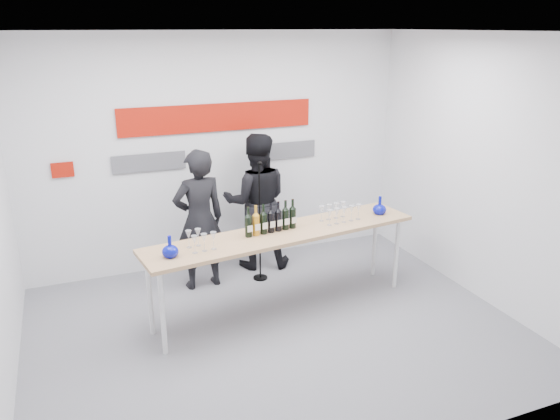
{
  "coord_description": "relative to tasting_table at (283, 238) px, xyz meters",
  "views": [
    {
      "loc": [
        -1.85,
        -4.71,
        3.05
      ],
      "look_at": [
        0.24,
        0.49,
        1.15
      ],
      "focal_mm": 35.0,
      "sensor_mm": 36.0,
      "label": 1
    }
  ],
  "objects": [
    {
      "name": "presenter_right",
      "position": [
        0.13,
        1.24,
        0.03
      ],
      "size": [
        1.02,
        0.89,
        1.78
      ],
      "primitive_type": "imported",
      "rotation": [
        0.0,
        0.0,
        2.86
      ],
      "color": "black",
      "rests_on": "ground"
    },
    {
      "name": "presenter_left",
      "position": [
        -0.71,
        0.92,
        -0.0
      ],
      "size": [
        0.66,
        0.47,
        1.72
      ],
      "primitive_type": "imported",
      "rotation": [
        0.0,
        0.0,
        3.24
      ],
      "color": "black",
      "rests_on": "ground"
    },
    {
      "name": "decanter_right",
      "position": [
        1.28,
        0.12,
        0.18
      ],
      "size": [
        0.16,
        0.16,
        0.21
      ],
      "primitive_type": null,
      "color": "#080F99",
      "rests_on": "tasting_table"
    },
    {
      "name": "ground",
      "position": [
        -0.24,
        -0.39,
        -0.86
      ],
      "size": [
        5.0,
        5.0,
        0.0
      ],
      "primitive_type": "plane",
      "color": "slate",
      "rests_on": "ground"
    },
    {
      "name": "glasses_left",
      "position": [
        -0.96,
        -0.14,
        0.16
      ],
      "size": [
        0.28,
        0.24,
        0.18
      ],
      "color": "silver",
      "rests_on": "tasting_table"
    },
    {
      "name": "wine_bottles",
      "position": [
        -0.13,
        0.04,
        0.24
      ],
      "size": [
        0.62,
        0.16,
        0.33
      ],
      "rotation": [
        0.0,
        0.0,
        0.13
      ],
      "color": "black",
      "rests_on": "tasting_table"
    },
    {
      "name": "mic_stand",
      "position": [
        0.02,
        0.82,
        -0.39
      ],
      "size": [
        0.18,
        0.18,
        1.54
      ],
      "rotation": [
        0.0,
        0.0,
        0.41
      ],
      "color": "black",
      "rests_on": "ground"
    },
    {
      "name": "decanter_left",
      "position": [
        -1.27,
        -0.22,
        0.18
      ],
      "size": [
        0.16,
        0.16,
        0.21
      ],
      "primitive_type": null,
      "color": "#080F99",
      "rests_on": "tasting_table"
    },
    {
      "name": "tasting_table",
      "position": [
        0.0,
        0.0,
        0.0
      ],
      "size": [
        3.17,
        1.03,
        0.93
      ],
      "rotation": [
        0.0,
        0.0,
        0.13
      ],
      "color": "tan",
      "rests_on": "ground"
    },
    {
      "name": "glasses_right",
      "position": [
        0.72,
        0.09,
        0.16
      ],
      "size": [
        0.48,
        0.26,
        0.18
      ],
      "color": "silver",
      "rests_on": "tasting_table"
    },
    {
      "name": "signage",
      "position": [
        -0.3,
        1.58,
        0.94
      ],
      "size": [
        3.38,
        0.02,
        0.79
      ],
      "color": "#A71407",
      "rests_on": "back_wall"
    },
    {
      "name": "back_wall",
      "position": [
        -0.24,
        1.61,
        0.64
      ],
      "size": [
        5.0,
        0.04,
        3.0
      ],
      "primitive_type": "cube",
      "color": "silver",
      "rests_on": "ground"
    }
  ]
}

